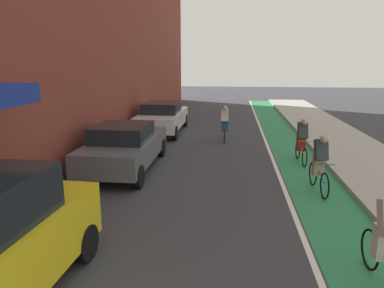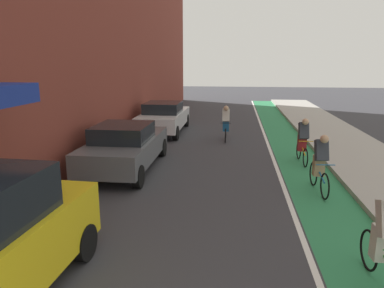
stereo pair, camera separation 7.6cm
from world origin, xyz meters
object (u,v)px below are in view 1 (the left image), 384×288
Objects in this scene: cyclist_mid at (320,163)px; cyclist_far at (225,123)px; parked_sedan_gray at (125,146)px; cyclist_trailing at (302,139)px; parked_sedan_white at (163,117)px.

cyclist_far is at bearing 113.82° from cyclist_mid.
parked_sedan_gray is at bearing 167.00° from cyclist_mid.
cyclist_trailing is 4.30m from cyclist_far.
parked_sedan_white is 2.77× the size of cyclist_far.
parked_sedan_gray is 0.98× the size of parked_sedan_white.
cyclist_far reaches higher than parked_sedan_gray.
cyclist_trailing is (0.05, 2.87, 0.04)m from cyclist_mid.
cyclist_far is (3.12, 4.82, 0.02)m from parked_sedan_gray.
parked_sedan_white is at bearing 141.16° from cyclist_trailing.
parked_sedan_white is 3.45m from cyclist_far.
parked_sedan_gray is at bearing -165.52° from cyclist_trailing.
cyclist_far is at bearing 57.03° from parked_sedan_gray.
cyclist_mid reaches higher than parked_sedan_white.
cyclist_mid reaches higher than cyclist_far.
parked_sedan_gray and parked_sedan_white have the same top height.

